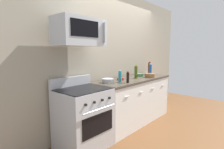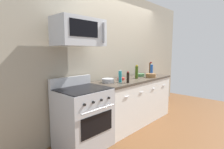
{
  "view_description": "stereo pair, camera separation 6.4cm",
  "coord_description": "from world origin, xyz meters",
  "px_view_note": "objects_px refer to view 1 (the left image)",
  "views": [
    {
      "loc": [
        -3.01,
        -2.06,
        1.48
      ],
      "look_at": [
        -0.74,
        -0.05,
        1.08
      ],
      "focal_mm": 28.57,
      "sensor_mm": 36.0,
      "label": 1
    },
    {
      "loc": [
        -2.96,
        -2.1,
        1.48
      ],
      "look_at": [
        -0.74,
        -0.05,
        1.08
      ],
      "focal_mm": 28.57,
      "sensor_mm": 36.0,
      "label": 2
    }
  ],
  "objects_px": {
    "range_oven": "(83,117)",
    "bottle_soda_blue": "(150,70)",
    "bowl_wooden_salad": "(150,75)",
    "bowl_red_small": "(121,79)",
    "bottle_wine_amber": "(149,68)",
    "bottle_olive_oil": "(136,72)",
    "microwave": "(80,32)",
    "bottle_soy_sauce_dark": "(128,77)",
    "bottle_dish_soap": "(120,76)",
    "bowl_steel_prep": "(108,80)",
    "bowl_green_glaze": "(140,75)"
  },
  "relations": [
    {
      "from": "range_oven",
      "to": "bottle_soda_blue",
      "type": "distance_m",
      "value": 2.08
    },
    {
      "from": "bottle_soda_blue",
      "to": "bowl_wooden_salad",
      "type": "xyz_separation_m",
      "value": [
        -0.29,
        -0.16,
        -0.09
      ]
    },
    {
      "from": "bowl_wooden_salad",
      "to": "bowl_red_small",
      "type": "height_order",
      "value": "bowl_wooden_salad"
    },
    {
      "from": "bottle_wine_amber",
      "to": "bottle_olive_oil",
      "type": "height_order",
      "value": "bottle_wine_amber"
    },
    {
      "from": "microwave",
      "to": "bowl_red_small",
      "type": "height_order",
      "value": "microwave"
    },
    {
      "from": "range_oven",
      "to": "bowl_wooden_salad",
      "type": "xyz_separation_m",
      "value": [
        1.71,
        -0.16,
        0.49
      ]
    },
    {
      "from": "bottle_olive_oil",
      "to": "bottle_soy_sauce_dark",
      "type": "xyz_separation_m",
      "value": [
        -0.52,
        -0.18,
        -0.04
      ]
    },
    {
      "from": "bottle_dish_soap",
      "to": "bottle_olive_oil",
      "type": "relative_size",
      "value": 0.81
    },
    {
      "from": "bottle_olive_oil",
      "to": "bottle_soy_sauce_dark",
      "type": "bearing_deg",
      "value": -160.96
    },
    {
      "from": "microwave",
      "to": "bowl_steel_prep",
      "type": "relative_size",
      "value": 3.46
    },
    {
      "from": "bowl_steel_prep",
      "to": "bowl_red_small",
      "type": "relative_size",
      "value": 1.59
    },
    {
      "from": "microwave",
      "to": "bottle_soy_sauce_dark",
      "type": "distance_m",
      "value": 1.15
    },
    {
      "from": "microwave",
      "to": "bowl_red_small",
      "type": "xyz_separation_m",
      "value": [
        1.02,
        0.04,
        -0.81
      ]
    },
    {
      "from": "bottle_wine_amber",
      "to": "bowl_steel_prep",
      "type": "height_order",
      "value": "bottle_wine_amber"
    },
    {
      "from": "bottle_dish_soap",
      "to": "bottle_olive_oil",
      "type": "height_order",
      "value": "bottle_olive_oil"
    },
    {
      "from": "bottle_dish_soap",
      "to": "bottle_soy_sauce_dark",
      "type": "bearing_deg",
      "value": -68.12
    },
    {
      "from": "bowl_green_glaze",
      "to": "bowl_wooden_salad",
      "type": "distance_m",
      "value": 0.25
    },
    {
      "from": "bottle_dish_soap",
      "to": "bowl_steel_prep",
      "type": "height_order",
      "value": "bottle_dish_soap"
    },
    {
      "from": "bowl_green_glaze",
      "to": "bowl_red_small",
      "type": "relative_size",
      "value": 1.3
    },
    {
      "from": "bottle_soda_blue",
      "to": "bowl_steel_prep",
      "type": "distance_m",
      "value": 1.38
    },
    {
      "from": "bowl_green_glaze",
      "to": "microwave",
      "type": "bearing_deg",
      "value": -178.61
    },
    {
      "from": "bottle_soda_blue",
      "to": "bottle_olive_oil",
      "type": "bearing_deg",
      "value": -177.66
    },
    {
      "from": "range_oven",
      "to": "microwave",
      "type": "distance_m",
      "value": 1.28
    },
    {
      "from": "range_oven",
      "to": "bottle_dish_soap",
      "type": "relative_size",
      "value": 4.78
    },
    {
      "from": "bowl_steel_prep",
      "to": "bowl_wooden_salad",
      "type": "relative_size",
      "value": 1.03
    },
    {
      "from": "bottle_soda_blue",
      "to": "bottle_dish_soap",
      "type": "height_order",
      "value": "bottle_soda_blue"
    },
    {
      "from": "bottle_soda_blue",
      "to": "bowl_wooden_salad",
      "type": "relative_size",
      "value": 1.3
    },
    {
      "from": "bottle_soda_blue",
      "to": "bowl_steel_prep",
      "type": "bearing_deg",
      "value": 177.22
    },
    {
      "from": "microwave",
      "to": "bottle_wine_amber",
      "type": "height_order",
      "value": "microwave"
    },
    {
      "from": "bottle_dish_soap",
      "to": "bowl_red_small",
      "type": "bearing_deg",
      "value": 35.8
    },
    {
      "from": "bottle_olive_oil",
      "to": "microwave",
      "type": "bearing_deg",
      "value": 177.03
    },
    {
      "from": "microwave",
      "to": "bottle_olive_oil",
      "type": "height_order",
      "value": "microwave"
    },
    {
      "from": "bottle_soy_sauce_dark",
      "to": "bowl_steel_prep",
      "type": "xyz_separation_m",
      "value": [
        -0.22,
        0.27,
        -0.06
      ]
    },
    {
      "from": "range_oven",
      "to": "bowl_green_glaze",
      "type": "bearing_deg",
      "value": 2.91
    },
    {
      "from": "microwave",
      "to": "bottle_dish_soap",
      "type": "bearing_deg",
      "value": -8.47
    },
    {
      "from": "bottle_olive_oil",
      "to": "range_oven",
      "type": "bearing_deg",
      "value": 178.89
    },
    {
      "from": "bowl_steel_prep",
      "to": "range_oven",
      "type": "bearing_deg",
      "value": -173.94
    },
    {
      "from": "microwave",
      "to": "bottle_olive_oil",
      "type": "distance_m",
      "value": 1.54
    },
    {
      "from": "bottle_olive_oil",
      "to": "bowl_red_small",
      "type": "relative_size",
      "value": 2.03
    },
    {
      "from": "bowl_green_glaze",
      "to": "bottle_dish_soap",
      "type": "bearing_deg",
      "value": -169.9
    },
    {
      "from": "bowl_green_glaze",
      "to": "bowl_red_small",
      "type": "height_order",
      "value": "bowl_green_glaze"
    },
    {
      "from": "bottle_soy_sauce_dark",
      "to": "bowl_steel_prep",
      "type": "distance_m",
      "value": 0.36
    },
    {
      "from": "bottle_soda_blue",
      "to": "bottle_soy_sauce_dark",
      "type": "relative_size",
      "value": 1.36
    },
    {
      "from": "range_oven",
      "to": "bottle_wine_amber",
      "type": "bearing_deg",
      "value": 2.51
    },
    {
      "from": "microwave",
      "to": "bowl_green_glaze",
      "type": "distance_m",
      "value": 1.87
    },
    {
      "from": "bowl_green_glaze",
      "to": "bowl_red_small",
      "type": "distance_m",
      "value": 0.67
    },
    {
      "from": "bowl_steel_prep",
      "to": "bowl_wooden_salad",
      "type": "height_order",
      "value": "bowl_wooden_salad"
    },
    {
      "from": "bottle_olive_oil",
      "to": "bowl_red_small",
      "type": "distance_m",
      "value": 0.39
    },
    {
      "from": "bottle_wine_amber",
      "to": "bowl_red_small",
      "type": "height_order",
      "value": "bottle_wine_amber"
    },
    {
      "from": "bottle_wine_amber",
      "to": "bottle_soda_blue",
      "type": "xyz_separation_m",
      "value": [
        -0.13,
        -0.09,
        -0.01
      ]
    }
  ]
}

